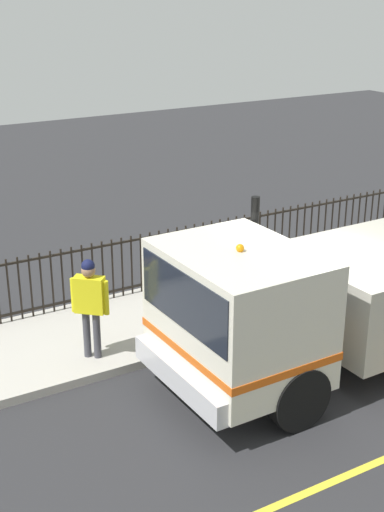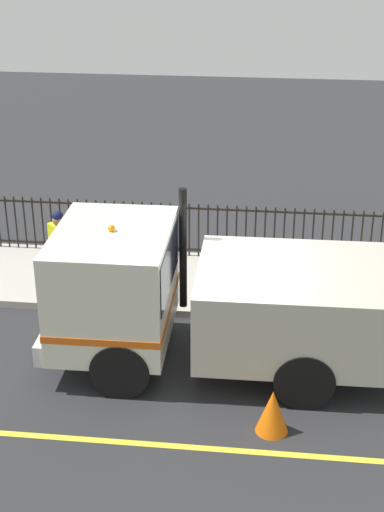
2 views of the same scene
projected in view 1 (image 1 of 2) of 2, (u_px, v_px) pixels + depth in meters
ground_plane at (317, 368)px, 11.66m from camera, size 47.49×47.49×0.00m
sidewalk_slab at (225, 303)px, 13.87m from camera, size 2.68×21.59×0.15m
work_truck at (317, 297)px, 11.14m from camera, size 2.56×6.08×2.75m
worker_standing at (90, 298)px, 11.36m from camera, size 0.49×0.51×1.72m
iron_fence at (194, 252)px, 14.57m from camera, size 0.04×18.39×1.21m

